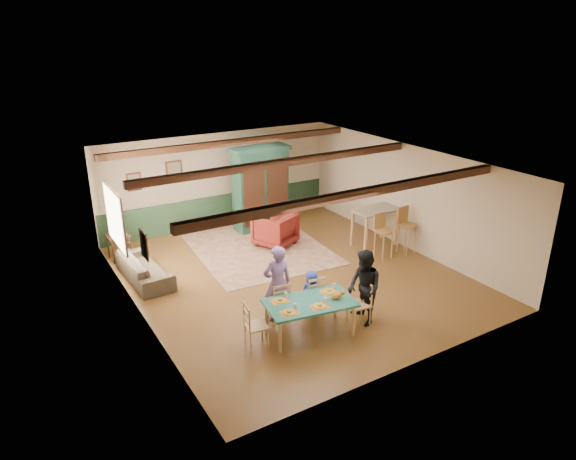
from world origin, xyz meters
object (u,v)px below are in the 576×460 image
person_man (277,283)px  dining_chair_end_left (256,325)px  dining_chair_far_right (313,295)px  dining_chair_far_left (279,301)px  end_table (119,247)px  counter_table (374,227)px  dining_table (310,318)px  armoire (260,188)px  person_child (311,292)px  dining_chair_end_right (359,303)px  bar_stool_right (407,231)px  cat (337,295)px  armchair (275,229)px  person_woman (364,288)px  sofa (144,268)px  table_lamp (116,224)px  bar_stool_left (384,236)px

person_man → dining_chair_end_left: bearing=46.8°
dining_chair_far_right → dining_chair_end_left: 1.56m
dining_chair_far_left → end_table: 4.99m
person_man → counter_table: (4.08, 1.94, -0.28)m
dining_table → armoire: size_ratio=0.69×
dining_chair_far_right → person_child: person_child is taller
dining_chair_end_right → armoire: size_ratio=0.36×
counter_table → bar_stool_right: size_ratio=1.02×
person_man → cat: size_ratio=4.79×
dining_chair_end_right → armchair: 4.29m
person_woman → person_child: size_ratio=1.64×
dining_chair_end_right → armoire: bearing=-179.4°
person_woman → bar_stool_right: size_ratio=1.26×
person_woman → armoire: bearing=-178.5°
person_woman → sofa: bearing=-133.1°
person_man → armoire: armoire is taller
cat → counter_table: size_ratio=0.27×
dining_chair_end_right → counter_table: bearing=145.1°
sofa → bar_stool_right: size_ratio=1.64×
sofa → dining_chair_end_right: bearing=-145.5°
dining_chair_far_right → dining_chair_end_right: (0.57, -0.76, 0.00)m
dining_chair_end_right → table_lamp: 6.37m
dining_chair_far_right → dining_chair_end_left: same height
dining_chair_end_right → sofa: bearing=-133.8°
person_man → end_table: 4.95m
table_lamp → bar_stool_left: 6.60m
armoire → bar_stool_right: bearing=-57.4°
person_child → person_man: bearing=-0.0°
dining_chair_far_right → person_woman: person_woman is taller
person_child → bar_stool_left: 3.30m
armchair → table_lamp: table_lamp is taller
person_woman → end_table: bearing=-139.7°
cat → armoire: 5.78m
dining_chair_end_right → counter_table: (2.80, 2.89, 0.07)m
end_table → person_child: bearing=-60.2°
dining_chair_end_left → sofa: dining_chair_end_left is taller
sofa → counter_table: (5.82, -1.12, 0.22)m
person_woman → counter_table: (2.71, 2.90, -0.24)m
end_table → table_lamp: 0.61m
armoire → dining_chair_far_left: bearing=-115.5°
armchair → end_table: (-3.77, 1.22, -0.12)m
person_woman → person_man: bearing=-115.9°
dining_table → dining_chair_end_right: 1.05m
counter_table → armchair: bearing=148.7°
dining_chair_end_left → person_man: person_man is taller
person_child → sofa: bearing=-43.0°
dining_chair_end_right → person_man: (-1.28, 0.95, 0.35)m
person_woman → sofa: (-3.11, 4.02, -0.46)m
dining_table → dining_chair_end_right: (1.03, -0.17, 0.09)m
dining_chair_far_right → counter_table: (3.37, 2.13, 0.07)m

